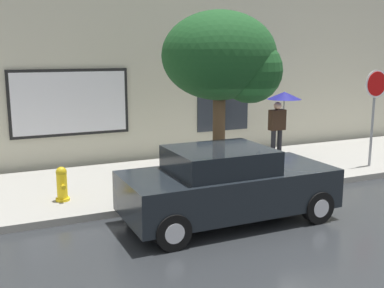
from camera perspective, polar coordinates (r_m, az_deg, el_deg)
ground_plane at (r=10.01m, az=9.98°, el=-8.09°), size 60.00×60.00×0.00m
sidewalk at (r=12.46m, az=2.18°, el=-3.70°), size 20.00×4.00×0.15m
building_facade at (r=14.31m, az=-2.40°, el=12.01°), size 20.00×0.67×7.00m
parked_car at (r=9.14m, az=4.30°, el=-5.03°), size 4.15×1.88×1.48m
fire_hydrant at (r=10.33m, az=-15.61°, el=-4.75°), size 0.30×0.44×0.74m
pedestrian_with_umbrella at (r=14.05m, az=10.92°, el=4.63°), size 1.01×1.01×1.98m
street_tree at (r=10.69m, az=4.17°, el=10.24°), size 2.68×2.27×4.05m
stop_sign at (r=13.68m, az=21.45°, el=5.19°), size 0.76×0.10×2.66m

